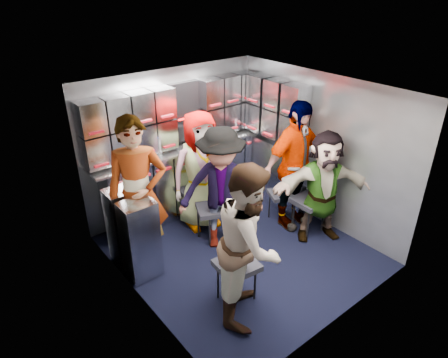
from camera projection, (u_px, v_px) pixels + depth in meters
floor at (240, 251)px, 5.18m from camera, size 3.00×3.00×0.00m
wall_back at (173, 142)px, 5.74m from camera, size 2.80×0.04×2.10m
wall_left at (134, 220)px, 3.93m from camera, size 0.04×3.00×2.10m
wall_right at (318, 150)px, 5.48m from camera, size 0.04×3.00×2.10m
ceiling at (243, 91)px, 4.22m from camera, size 2.80×3.00×0.02m
cart_bank_back at (183, 181)px, 5.85m from camera, size 2.68×0.38×0.99m
cart_bank_left at (133, 233)px, 4.69m from camera, size 0.38×0.76×0.99m
counter at (181, 148)px, 5.61m from camera, size 2.68×0.42×0.03m
locker_bank_back at (177, 115)px, 5.44m from camera, size 2.68×0.28×0.82m
locker_bank_right at (276, 109)px, 5.68m from camera, size 0.28×1.00×0.82m
right_cabinet at (277, 173)px, 6.06m from camera, size 0.28×1.20×1.00m
coffee_niche at (186, 113)px, 5.59m from camera, size 0.46×0.16×0.84m
red_latch_strip at (190, 162)px, 5.54m from camera, size 2.60×0.02×0.03m
jump_seat_near_left at (237, 267)px, 4.23m from camera, size 0.45×0.43×0.49m
jump_seat_mid_left at (213, 211)px, 5.26m from camera, size 0.52×0.51×0.47m
jump_seat_center at (194, 191)px, 5.70m from camera, size 0.44×0.42×0.49m
jump_seat_mid_right at (282, 196)px, 5.73m from camera, size 0.46×0.45×0.42m
jump_seat_near_right at (310, 202)px, 5.41m from camera, size 0.43×0.41×0.50m
attendant_standing at (138, 195)px, 4.59m from camera, size 0.81×0.71×1.88m
attendant_arc_a at (249, 243)px, 3.91m from camera, size 1.05×1.03×1.71m
attendant_arc_b at (221, 189)px, 4.95m from camera, size 1.22×1.10×1.64m
attendant_arc_c at (200, 171)px, 5.39m from camera, size 0.90×0.68×1.67m
attendant_arc_d at (294, 166)px, 5.36m from camera, size 1.07×0.47×1.81m
attendant_arc_e at (323, 187)px, 5.14m from camera, size 1.44×1.10×1.52m
bottle_left at (129, 155)px, 5.06m from camera, size 0.06×0.06×0.25m
bottle_mid at (159, 147)px, 5.31m from camera, size 0.07×0.07×0.25m
bottle_right at (235, 126)px, 6.03m from camera, size 0.07×0.07×0.24m
cup_left at (147, 156)px, 5.23m from camera, size 0.09×0.09×0.09m
cup_right at (228, 132)px, 5.98m from camera, size 0.08×0.08×0.11m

